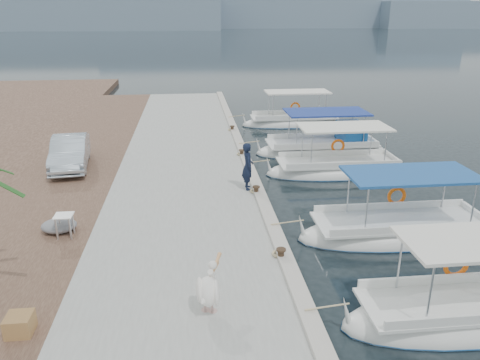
# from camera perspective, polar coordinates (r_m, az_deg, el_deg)

# --- Properties ---
(ground) EXTENTS (400.00, 400.00, 0.00)m
(ground) POSITION_cam_1_polar(r_m,az_deg,el_deg) (16.79, 3.86, -5.16)
(ground) COLOR black
(ground) RESTS_ON ground
(concrete_quay) EXTENTS (6.00, 40.00, 0.50)m
(concrete_quay) POSITION_cam_1_polar(r_m,az_deg,el_deg) (21.11, -6.51, 0.84)
(concrete_quay) COLOR #979892
(concrete_quay) RESTS_ON ground
(quay_curb) EXTENTS (0.44, 40.00, 0.12)m
(quay_curb) POSITION_cam_1_polar(r_m,az_deg,el_deg) (21.16, 1.01, 1.90)
(quay_curb) COLOR #B0A89C
(quay_curb) RESTS_ON concrete_quay
(cobblestone_strip) EXTENTS (4.00, 40.00, 0.50)m
(cobblestone_strip) POSITION_cam_1_polar(r_m,az_deg,el_deg) (21.75, -19.78, 0.33)
(cobblestone_strip) COLOR #50362A
(cobblestone_strip) RESTS_ON ground
(distant_hills) EXTENTS (330.00, 60.00, 18.00)m
(distant_hills) POSITION_cam_1_polar(r_m,az_deg,el_deg) (218.87, 2.49, 20.04)
(distant_hills) COLOR gray
(distant_hills) RESTS_ON ground
(fishing_caique_a) EXTENTS (5.94, 2.05, 2.83)m
(fishing_caique_a) POSITION_cam_1_polar(r_m,az_deg,el_deg) (12.92, 25.25, -14.97)
(fishing_caique_a) COLOR white
(fishing_caique_a) RESTS_ON ground
(fishing_caique_b) EXTENTS (6.93, 2.34, 2.83)m
(fishing_caique_b) POSITION_cam_1_polar(r_m,az_deg,el_deg) (16.60, 18.80, -6.10)
(fishing_caique_b) COLOR white
(fishing_caique_b) RESTS_ON ground
(fishing_caique_c) EXTENTS (6.74, 2.31, 2.83)m
(fishing_caique_c) POSITION_cam_1_polar(r_m,az_deg,el_deg) (22.17, 11.79, 1.13)
(fishing_caique_c) COLOR white
(fishing_caique_c) RESTS_ON ground
(fishing_caique_d) EXTENTS (7.00, 2.55, 2.83)m
(fishing_caique_d) POSITION_cam_1_polar(r_m,az_deg,el_deg) (25.23, 10.09, 3.70)
(fishing_caique_d) COLOR white
(fishing_caique_d) RESTS_ON ground
(fishing_caique_e) EXTENTS (6.86, 2.13, 2.83)m
(fishing_caique_e) POSITION_cam_1_polar(r_m,az_deg,el_deg) (31.26, 6.55, 6.89)
(fishing_caique_e) COLOR white
(fishing_caique_e) RESTS_ON ground
(mooring_bollards) EXTENTS (0.28, 20.28, 0.33)m
(mooring_bollards) POSITION_cam_1_polar(r_m,az_deg,el_deg) (17.83, 1.99, -1.17)
(mooring_bollards) COLOR black
(mooring_bollards) RESTS_ON concrete_quay
(pelican) EXTENTS (0.76, 1.44, 1.12)m
(pelican) POSITION_cam_1_polar(r_m,az_deg,el_deg) (11.06, -3.86, -13.17)
(pelican) COLOR tan
(pelican) RESTS_ON concrete_quay
(fisherman) EXTENTS (0.47, 0.70, 1.85)m
(fisherman) POSITION_cam_1_polar(r_m,az_deg,el_deg) (18.15, 0.95, 1.68)
(fisherman) COLOR black
(fisherman) RESTS_ON concrete_quay
(parked_car) EXTENTS (1.99, 4.36, 1.38)m
(parked_car) POSITION_cam_1_polar(r_m,az_deg,el_deg) (22.11, -20.03, 3.18)
(parked_car) COLOR silver
(parked_car) RESTS_ON cobblestone_strip
(wooden_crate) EXTENTS (0.55, 0.55, 0.44)m
(wooden_crate) POSITION_cam_1_polar(r_m,az_deg,el_deg) (11.61, -25.26, -15.62)
(wooden_crate) COLOR olive
(wooden_crate) RESTS_ON cobblestone_strip
(tarp_bundle) EXTENTS (1.10, 0.90, 0.40)m
(tarp_bundle) POSITION_cam_1_polar(r_m,az_deg,el_deg) (15.95, -21.20, -5.21)
(tarp_bundle) COLOR slate
(tarp_bundle) RESTS_ON cobblestone_strip
(folding_table) EXTENTS (0.55, 0.55, 0.73)m
(folding_table) POSITION_cam_1_polar(r_m,az_deg,el_deg) (15.39, -20.63, -4.73)
(folding_table) COLOR silver
(folding_table) RESTS_ON cobblestone_strip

